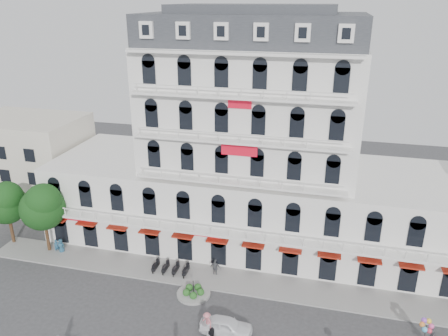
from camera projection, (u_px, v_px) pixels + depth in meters
sidewalk at (231, 280)px, 43.51m from camera, size 53.00×4.00×0.16m
main_building at (251, 157)px, 48.05m from camera, size 45.00×15.00×25.80m
flank_building_west at (31, 162)px, 58.09m from camera, size 14.00×10.00×12.00m
traffic_island at (194, 293)px, 41.42m from camera, size 3.20×3.20×1.60m
parked_scooter_row at (171, 273)px, 44.80m from camera, size 4.40×1.80×1.10m
tree_west_outer at (6, 201)px, 48.36m from camera, size 4.50×4.48×7.76m
tree_west_inner at (42, 205)px, 46.65m from camera, size 4.76×4.76×8.25m
parked_car at (226, 326)px, 36.48m from camera, size 4.47×1.88×1.51m
rider_center at (207, 323)px, 36.22m from camera, size 1.43×1.19×2.21m
pedestrian_left at (61, 246)px, 48.09m from camera, size 0.88×0.63×1.69m
pedestrian_mid at (215, 268)px, 44.06m from camera, size 1.11×0.51×1.86m
pedestrian_far at (57, 246)px, 48.24m from camera, size 0.63×0.67×1.54m
balloon_vendor at (429, 335)px, 34.79m from camera, size 1.46×1.37×2.45m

